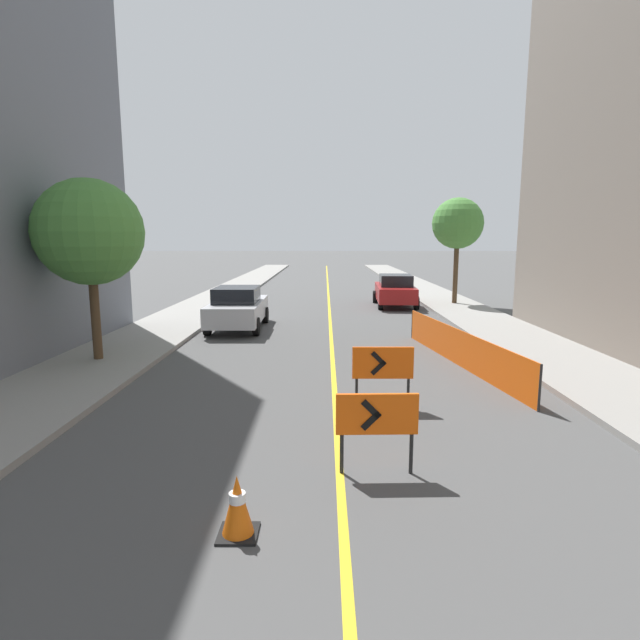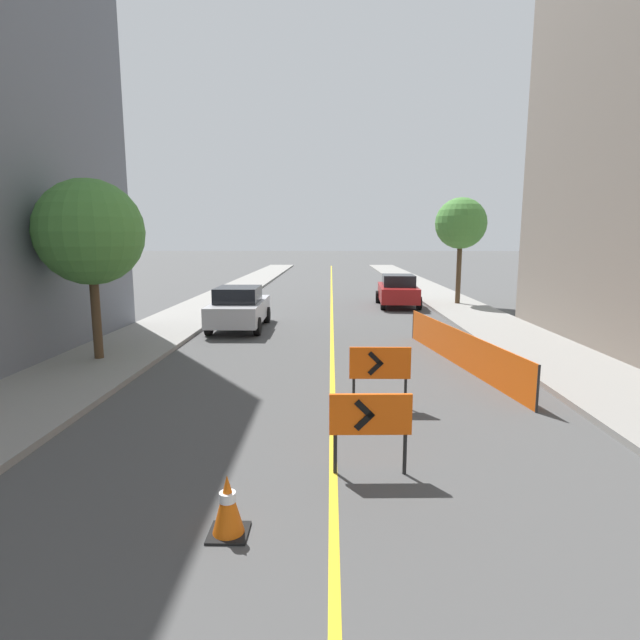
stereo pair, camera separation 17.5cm
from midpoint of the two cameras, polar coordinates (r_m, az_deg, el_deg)
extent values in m
cube|color=gold|center=(28.23, 0.82, 2.46)|extent=(0.12, 69.94, 0.01)
cube|color=gray|center=(28.87, -11.62, 2.55)|extent=(2.91, 69.94, 0.13)
cube|color=gray|center=(28.93, 13.23, 2.51)|extent=(2.91, 69.94, 0.13)
cube|color=black|center=(6.27, -10.18, -22.88)|extent=(0.45, 0.45, 0.03)
cone|color=orange|center=(6.08, -10.29, -20.01)|extent=(0.36, 0.36, 0.69)
cylinder|color=white|center=(6.04, -10.31, -19.33)|extent=(0.19, 0.19, 0.11)
cube|color=#EF560C|center=(7.20, 5.84, -10.64)|extent=(1.17, 0.10, 0.59)
cube|color=black|center=(7.12, 5.17, -10.14)|extent=(0.30, 0.03, 0.29)
cube|color=black|center=(7.18, 5.15, -11.39)|extent=(0.30, 0.03, 0.29)
cylinder|color=black|center=(7.39, 1.79, -15.01)|extent=(0.06, 0.06, 0.59)
cylinder|color=black|center=(7.48, 9.69, -14.84)|extent=(0.06, 0.06, 0.59)
cube|color=#EF560C|center=(9.95, 6.70, -4.88)|extent=(1.21, 0.07, 0.64)
cube|color=black|center=(9.88, 6.21, -4.44)|extent=(0.31, 0.02, 0.31)
cube|color=black|center=(9.93, 6.20, -5.44)|extent=(0.31, 0.02, 0.31)
cylinder|color=black|center=(10.08, 3.70, -8.30)|extent=(0.06, 0.06, 0.60)
cylinder|color=black|center=(10.19, 9.55, -8.22)|extent=(0.06, 0.06, 0.60)
cube|color=#EF560C|center=(13.79, 15.22, -3.04)|extent=(1.23, 7.35, 0.96)
cylinder|color=#262626|center=(10.60, 23.40, -7.16)|extent=(0.05, 0.05, 0.96)
cylinder|color=#262626|center=(17.19, 10.22, -0.47)|extent=(0.05, 0.05, 0.96)
cube|color=#B7B7BC|center=(18.92, -9.61, 1.05)|extent=(1.84, 4.32, 0.72)
cube|color=black|center=(18.63, -9.78, 2.89)|extent=(1.55, 1.95, 0.55)
cylinder|color=black|center=(20.43, -11.29, 0.58)|extent=(0.23, 0.64, 0.64)
cylinder|color=black|center=(20.15, -6.52, 0.58)|extent=(0.23, 0.64, 0.64)
cylinder|color=black|center=(17.86, -13.02, -0.71)|extent=(0.23, 0.64, 0.64)
cylinder|color=black|center=(17.54, -7.59, -0.73)|extent=(0.23, 0.64, 0.64)
cube|color=maroon|center=(25.31, 8.35, 3.12)|extent=(2.02, 4.39, 0.72)
cube|color=black|center=(25.04, 8.45, 4.51)|extent=(1.63, 2.01, 0.55)
cylinder|color=black|center=(26.56, 6.12, 2.67)|extent=(0.25, 0.65, 0.64)
cylinder|color=black|center=(26.78, 9.77, 2.64)|extent=(0.25, 0.65, 0.64)
cylinder|color=black|center=(23.93, 6.73, 1.94)|extent=(0.25, 0.65, 0.64)
cylinder|color=black|center=(24.17, 10.77, 1.91)|extent=(0.25, 0.65, 0.64)
cylinder|color=#4C3823|center=(14.66, -24.59, 0.43)|extent=(0.24, 0.24, 2.34)
sphere|color=#478438|center=(14.52, -25.18, 9.08)|extent=(2.77, 2.77, 2.77)
cylinder|color=#4C3823|center=(26.04, 15.05, 5.21)|extent=(0.24, 0.24, 3.03)
sphere|color=#478438|center=(25.99, 15.28, 10.62)|extent=(2.51, 2.51, 2.51)
camera|label=1|loc=(0.09, -90.35, -0.06)|focal=28.00mm
camera|label=2|loc=(0.09, 89.65, 0.06)|focal=28.00mm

